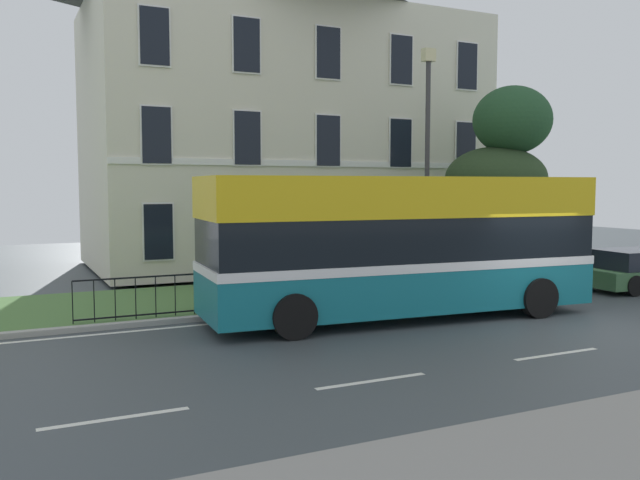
{
  "coord_description": "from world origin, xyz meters",
  "views": [
    {
      "loc": [
        -11.31,
        -10.92,
        3.15
      ],
      "look_at": [
        -3.68,
        4.95,
        1.71
      ],
      "focal_mm": 37.38,
      "sensor_mm": 36.0,
      "label": 1
    }
  ],
  "objects_px": {
    "georgian_townhouse": "(282,121)",
    "street_lamp_post": "(427,153)",
    "single_decker_bus": "(401,244)",
    "evergreen_tree": "(503,191)",
    "litter_bin": "(513,264)"
  },
  "relations": [
    {
      "from": "georgian_townhouse",
      "to": "litter_bin",
      "type": "relative_size",
      "value": 13.82
    },
    {
      "from": "georgian_townhouse",
      "to": "litter_bin",
      "type": "bearing_deg",
      "value": -62.24
    },
    {
      "from": "single_decker_bus",
      "to": "litter_bin",
      "type": "distance_m",
      "value": 6.79
    },
    {
      "from": "street_lamp_post",
      "to": "litter_bin",
      "type": "relative_size",
      "value": 6.46
    },
    {
      "from": "street_lamp_post",
      "to": "georgian_townhouse",
      "type": "bearing_deg",
      "value": 97.0
    },
    {
      "from": "evergreen_tree",
      "to": "litter_bin",
      "type": "bearing_deg",
      "value": -118.48
    },
    {
      "from": "evergreen_tree",
      "to": "street_lamp_post",
      "type": "bearing_deg",
      "value": -159.85
    },
    {
      "from": "evergreen_tree",
      "to": "single_decker_bus",
      "type": "height_order",
      "value": "evergreen_tree"
    },
    {
      "from": "single_decker_bus",
      "to": "street_lamp_post",
      "type": "relative_size",
      "value": 1.38
    },
    {
      "from": "georgian_townhouse",
      "to": "single_decker_bus",
      "type": "distance_m",
      "value": 12.05
    },
    {
      "from": "georgian_townhouse",
      "to": "evergreen_tree",
      "type": "xyz_separation_m",
      "value": [
        5.18,
        -6.93,
        -2.73
      ]
    },
    {
      "from": "georgian_townhouse",
      "to": "single_decker_bus",
      "type": "relative_size",
      "value": 1.55
    },
    {
      "from": "evergreen_tree",
      "to": "single_decker_bus",
      "type": "bearing_deg",
      "value": -147.51
    },
    {
      "from": "single_decker_bus",
      "to": "litter_bin",
      "type": "height_order",
      "value": "single_decker_bus"
    },
    {
      "from": "georgian_townhouse",
      "to": "street_lamp_post",
      "type": "bearing_deg",
      "value": -83.0
    }
  ]
}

